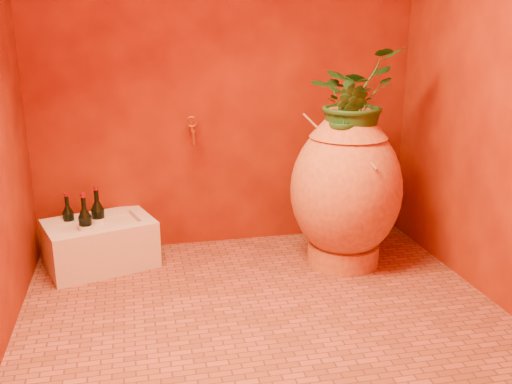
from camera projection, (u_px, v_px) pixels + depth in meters
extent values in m
plane|color=brown|center=(261.00, 307.00, 3.04)|extent=(2.50, 2.50, 0.00)
cube|color=#590F05|center=(226.00, 56.00, 3.62)|extent=(2.50, 0.02, 2.50)
cube|color=#590F05|center=(497.00, 64.00, 2.94)|extent=(0.02, 2.00, 2.50)
cylinder|color=#D1773A|center=(343.00, 252.00, 3.60)|extent=(0.47, 0.47, 0.13)
ellipsoid|color=#D1773A|center=(346.00, 190.00, 3.48)|extent=(0.72, 0.72, 0.85)
cone|color=#D1773A|center=(349.00, 126.00, 3.36)|extent=(0.50, 0.50, 0.13)
torus|color=#D1773A|center=(349.00, 113.00, 3.34)|extent=(0.30, 0.30, 0.05)
cylinder|color=olive|center=(338.00, 148.00, 3.33)|extent=(0.36, 0.31, 0.38)
cylinder|color=olive|center=(353.00, 144.00, 3.27)|extent=(0.15, 0.42, 0.22)
cylinder|color=olive|center=(370.00, 138.00, 3.33)|extent=(0.17, 0.36, 0.20)
cube|color=beige|center=(101.00, 246.00, 3.52)|extent=(0.73, 0.59, 0.26)
cube|color=beige|center=(100.00, 214.00, 3.64)|extent=(0.62, 0.26, 0.03)
cube|color=beige|center=(97.00, 233.00, 3.32)|extent=(0.62, 0.26, 0.03)
cube|color=beige|center=(52.00, 227.00, 3.43)|extent=(0.16, 0.28, 0.03)
cube|color=beige|center=(144.00, 220.00, 3.54)|extent=(0.16, 0.28, 0.03)
cylinder|color=black|center=(86.00, 231.00, 3.42)|extent=(0.08, 0.08, 0.19)
cone|color=black|center=(84.00, 213.00, 3.38)|extent=(0.08, 0.08, 0.05)
cylinder|color=black|center=(83.00, 203.00, 3.37)|extent=(0.03, 0.03, 0.07)
cylinder|color=maroon|center=(83.00, 195.00, 3.35)|extent=(0.03, 0.03, 0.03)
cylinder|color=silver|center=(86.00, 231.00, 3.42)|extent=(0.08, 0.08, 0.08)
cylinder|color=black|center=(99.00, 224.00, 3.53)|extent=(0.08, 0.08, 0.19)
cone|color=black|center=(97.00, 205.00, 3.50)|extent=(0.08, 0.08, 0.05)
cylinder|color=black|center=(96.00, 195.00, 3.48)|extent=(0.03, 0.03, 0.07)
cylinder|color=maroon|center=(96.00, 188.00, 3.46)|extent=(0.03, 0.03, 0.03)
cylinder|color=silver|center=(99.00, 224.00, 3.53)|extent=(0.08, 0.08, 0.09)
cylinder|color=black|center=(69.00, 226.00, 3.54)|extent=(0.07, 0.07, 0.17)
cone|color=black|center=(68.00, 209.00, 3.51)|extent=(0.07, 0.07, 0.05)
cylinder|color=black|center=(67.00, 201.00, 3.49)|extent=(0.02, 0.02, 0.06)
cylinder|color=maroon|center=(66.00, 194.00, 3.48)|extent=(0.03, 0.03, 0.02)
cylinder|color=silver|center=(69.00, 226.00, 3.54)|extent=(0.07, 0.07, 0.07)
cylinder|color=#AE6A28|center=(192.00, 130.00, 3.63)|extent=(0.02, 0.14, 0.02)
cylinder|color=#AE6A28|center=(193.00, 138.00, 3.58)|extent=(0.02, 0.02, 0.08)
torus|color=#AE6A28|center=(192.00, 122.00, 3.62)|extent=(0.07, 0.01, 0.07)
cylinder|color=#AE6A28|center=(192.00, 126.00, 3.62)|extent=(0.01, 0.01, 0.05)
imported|color=#1C4E1B|center=(353.00, 99.00, 3.34)|extent=(0.70, 0.68, 0.59)
imported|color=#1C4E1B|center=(348.00, 118.00, 3.25)|extent=(0.28, 0.27, 0.39)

